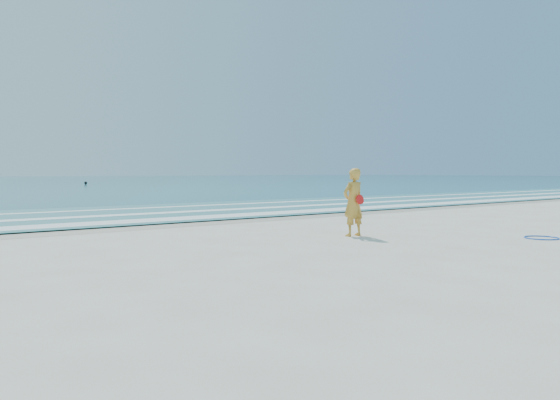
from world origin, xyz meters
TOP-DOWN VIEW (x-y plane):
  - ground at (0.00, 0.00)m, footprint 400.00×400.00m
  - wet_sand at (0.00, 9.00)m, footprint 400.00×2.40m
  - shallow at (0.00, 14.00)m, footprint 400.00×10.00m
  - foam_near at (0.00, 10.30)m, footprint 400.00×1.40m
  - foam_mid at (0.00, 13.20)m, footprint 400.00×0.90m
  - foam_far at (0.00, 16.50)m, footprint 400.00×0.60m
  - hoop at (5.16, -0.59)m, footprint 1.01×1.01m
  - buoy at (14.97, 66.88)m, footprint 0.40×0.40m
  - woman at (1.54, 2.83)m, footprint 0.69×0.45m

SIDE VIEW (x-z plane):
  - ground at x=0.00m, z-range 0.00..0.00m
  - wet_sand at x=0.00m, z-range 0.00..0.00m
  - hoop at x=5.16m, z-range 0.00..0.03m
  - shallow at x=0.00m, z-range 0.04..0.05m
  - foam_near at x=0.00m, z-range 0.05..0.06m
  - foam_mid at x=0.00m, z-range 0.05..0.06m
  - foam_far at x=0.00m, z-range 0.05..0.06m
  - buoy at x=14.97m, z-range 0.04..0.44m
  - woman at x=1.54m, z-range 0.00..1.87m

